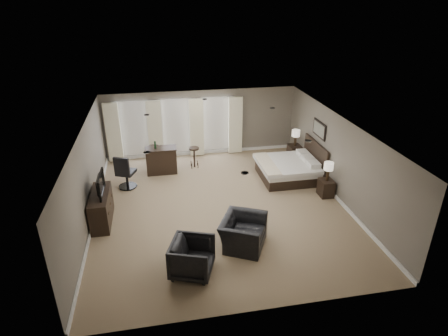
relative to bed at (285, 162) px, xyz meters
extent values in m
cube|color=#867155|center=(-2.58, -1.49, -0.64)|extent=(7.60, 8.60, 0.04)
cube|color=silver|center=(-2.58, -1.49, 1.96)|extent=(7.60, 8.60, 0.04)
cube|color=#6B6559|center=(-2.58, 2.76, 0.66)|extent=(7.50, 0.04, 2.60)
cube|color=#6B6559|center=(-2.58, -5.74, 0.66)|extent=(7.50, 0.04, 2.60)
cube|color=#6B6559|center=(-6.33, -1.49, 0.66)|extent=(0.04, 8.50, 2.60)
cube|color=#6B6559|center=(1.17, -1.49, 0.66)|extent=(0.04, 8.50, 2.60)
cube|color=silver|center=(-5.18, 2.70, 0.61)|extent=(1.15, 0.04, 2.05)
cube|color=silver|center=(-3.58, 2.70, 0.61)|extent=(1.15, 0.04, 2.05)
cube|color=silver|center=(-1.98, 2.70, 0.61)|extent=(1.15, 0.04, 2.05)
cube|color=#ECE7C4|center=(-5.93, 2.58, 0.54)|extent=(0.55, 0.12, 2.30)
cube|color=#ECE7C4|center=(-4.38, 2.58, 0.54)|extent=(0.55, 0.12, 2.30)
cube|color=#ECE7C4|center=(-2.78, 2.58, 0.54)|extent=(0.55, 0.12, 2.30)
cube|color=#ECE7C4|center=(-1.23, 2.58, 0.54)|extent=(0.55, 0.12, 2.30)
cube|color=silver|center=(0.00, 0.00, 0.00)|extent=(2.00, 1.91, 1.27)
cube|color=black|center=(0.89, -1.45, -0.36)|extent=(0.41, 0.50, 0.55)
cube|color=black|center=(0.89, 1.45, -0.34)|extent=(0.45, 0.55, 0.60)
cube|color=beige|center=(0.89, -1.45, 0.22)|extent=(0.30, 0.30, 0.62)
cube|color=beige|center=(0.89, 1.45, 0.28)|extent=(0.31, 0.31, 0.64)
cube|color=slate|center=(1.12, 0.00, 1.11)|extent=(0.04, 0.96, 0.56)
cube|color=black|center=(-6.03, -1.68, -0.19)|extent=(0.50, 1.55, 0.90)
imported|color=black|center=(-6.03, -1.68, 0.33)|extent=(0.59, 1.02, 0.13)
imported|color=black|center=(-2.34, -3.51, -0.11)|extent=(1.25, 1.43, 1.05)
imported|color=black|center=(-3.74, -4.33, -0.16)|extent=(1.13, 1.17, 0.96)
cube|color=black|center=(-4.23, 1.26, -0.15)|extent=(1.11, 0.58, 0.97)
cube|color=black|center=(-4.49, 1.82, -0.22)|extent=(0.44, 0.44, 0.83)
cube|color=black|center=(-3.02, 1.50, -0.24)|extent=(0.45, 0.45, 0.79)
cube|color=black|center=(-5.42, 0.32, -0.04)|extent=(0.80, 0.80, 1.19)
camera|label=1|loc=(-4.30, -11.26, 5.34)|focal=30.00mm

